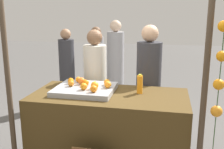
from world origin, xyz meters
name	(u,v)px	position (x,y,z in m)	size (l,w,h in m)	color
stall_counter	(109,130)	(0.00, 0.00, 0.45)	(1.81, 0.87, 0.89)	#4C3819
orange_tray	(85,89)	(-0.31, 0.04, 0.92)	(0.69, 0.61, 0.06)	#9EA0A5
orange_0	(71,81)	(-0.52, 0.13, 0.99)	(0.07, 0.07, 0.07)	orange
orange_1	(108,85)	(-0.03, 0.05, 1.00)	(0.08, 0.08, 0.08)	orange
orange_2	(84,86)	(-0.28, -0.09, 1.00)	(0.08, 0.08, 0.08)	orange
orange_3	(107,82)	(-0.07, 0.17, 0.99)	(0.07, 0.07, 0.07)	orange
orange_4	(94,89)	(-0.15, -0.15, 1.00)	(0.08, 0.08, 0.08)	orange
orange_5	(81,81)	(-0.38, 0.13, 1.00)	(0.09, 0.09, 0.09)	orange
orange_6	(86,83)	(-0.31, 0.07, 0.99)	(0.08, 0.08, 0.08)	orange
orange_7	(95,85)	(-0.17, -0.03, 1.00)	(0.09, 0.09, 0.09)	orange
orange_8	(71,83)	(-0.48, 0.03, 0.99)	(0.07, 0.07, 0.07)	orange
orange_9	(79,80)	(-0.44, 0.21, 0.99)	(0.07, 0.07, 0.07)	orange
juice_bottle	(140,84)	(0.34, 0.11, 1.00)	(0.07, 0.07, 0.23)	orange
vendor_left	(95,89)	(-0.35, 0.65, 0.74)	(0.32, 0.32, 1.59)	beige
vendor_right	(148,91)	(0.40, 0.63, 0.77)	(0.33, 0.33, 1.66)	#333338
crowd_person_0	(116,65)	(-0.37, 2.24, 0.77)	(0.33, 0.33, 1.66)	#99999E
crowd_person_1	(96,66)	(-0.81, 2.44, 0.71)	(0.30, 0.30, 1.52)	#99999E
crowd_person_2	(67,70)	(-1.28, 1.96, 0.70)	(0.30, 0.30, 1.50)	#333338
canopy_post_left	(9,90)	(-0.98, -0.48, 1.03)	(0.06, 0.06, 2.06)	#473828
canopy_post_right	(204,102)	(0.98, -0.48, 1.03)	(0.06, 0.06, 2.06)	#473828
garland_strand_right	(220,75)	(1.09, -0.53, 1.30)	(0.11, 0.12, 1.82)	#2D4C23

